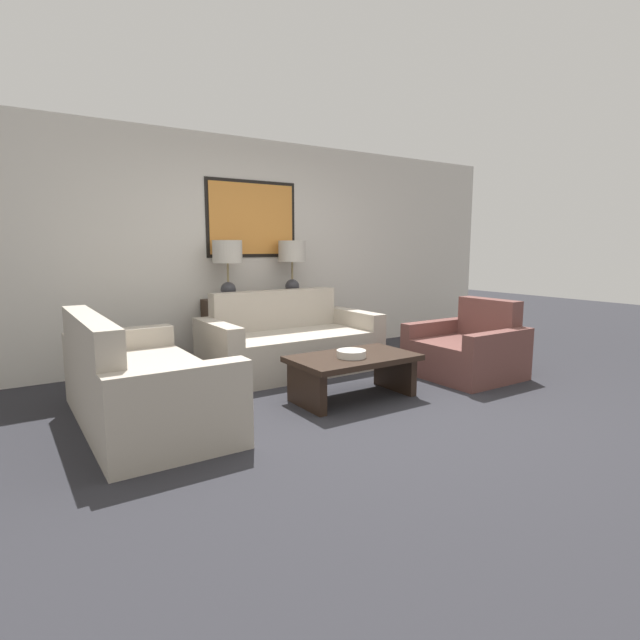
# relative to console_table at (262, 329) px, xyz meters

# --- Properties ---
(ground_plane) EXTENTS (20.00, 20.00, 0.00)m
(ground_plane) POSITION_rel_console_table_xyz_m (0.00, -2.21, -0.38)
(ground_plane) COLOR #28282D
(back_wall) EXTENTS (7.95, 0.12, 2.65)m
(back_wall) POSITION_rel_console_table_xyz_m (0.00, 0.28, 0.95)
(back_wall) COLOR beige
(back_wall) RESTS_ON ground_plane
(console_table) EXTENTS (1.39, 0.40, 0.77)m
(console_table) POSITION_rel_console_table_xyz_m (0.00, 0.00, 0.00)
(console_table) COLOR #332319
(console_table) RESTS_ON ground_plane
(table_lamp_left) EXTENTS (0.34, 0.34, 0.68)m
(table_lamp_left) POSITION_rel_console_table_xyz_m (-0.43, -0.00, 0.85)
(table_lamp_left) COLOR #333338
(table_lamp_left) RESTS_ON console_table
(table_lamp_right) EXTENTS (0.34, 0.34, 0.68)m
(table_lamp_right) POSITION_rel_console_table_xyz_m (0.43, -0.00, 0.85)
(table_lamp_right) COLOR #333338
(table_lamp_right) RESTS_ON console_table
(couch_by_back_wall) EXTENTS (1.90, 0.94, 0.87)m
(couch_by_back_wall) POSITION_rel_console_table_xyz_m (0.00, -0.67, -0.09)
(couch_by_back_wall) COLOR #ADA393
(couch_by_back_wall) RESTS_ON ground_plane
(couch_by_side) EXTENTS (0.94, 1.90, 0.87)m
(couch_by_side) POSITION_rel_console_table_xyz_m (-1.80, -1.45, -0.09)
(couch_by_side) COLOR #ADA393
(couch_by_side) RESTS_ON ground_plane
(coffee_table) EXTENTS (1.13, 0.67, 0.40)m
(coffee_table) POSITION_rel_console_table_xyz_m (-0.03, -1.86, -0.09)
(coffee_table) COLOR black
(coffee_table) RESTS_ON ground_plane
(decorative_bowl) EXTENTS (0.26, 0.26, 0.06)m
(decorative_bowl) POSITION_rel_console_table_xyz_m (-0.09, -1.91, 0.05)
(decorative_bowl) COLOR beige
(decorative_bowl) RESTS_ON coffee_table
(armchair_near_back_wall) EXTENTS (0.93, 0.99, 0.81)m
(armchair_near_back_wall) POSITION_rel_console_table_xyz_m (1.48, -1.89, -0.12)
(armchair_near_back_wall) COLOR brown
(armchair_near_back_wall) RESTS_ON ground_plane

